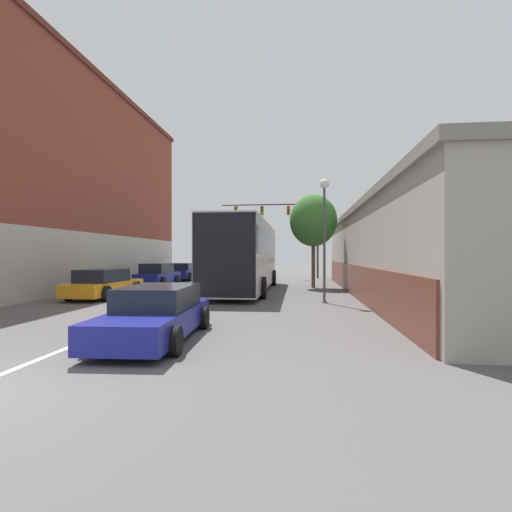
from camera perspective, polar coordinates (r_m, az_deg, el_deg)
lane_center_line at (r=22.14m, az=-6.57°, el=-4.97°), size 0.14×45.14×0.01m
building_left_brick at (r=25.74m, az=-29.78°, el=9.85°), size 7.39×28.56×12.43m
building_right_storefront at (r=20.85m, az=23.12°, el=0.96°), size 7.23×25.06×4.31m
bus at (r=22.00m, az=-1.56°, el=0.43°), size 2.98×12.80×3.72m
hatchback_foreground at (r=9.72m, az=-14.01°, el=-8.03°), size 2.06×4.74×1.23m
parked_car_left_near at (r=26.20m, az=-13.88°, el=-2.70°), size 2.01×4.15×1.44m
parked_car_left_mid at (r=32.00m, az=-10.61°, el=-2.24°), size 2.21×3.94×1.35m
parked_car_left_far at (r=36.82m, az=-7.29°, el=-1.87°), size 2.23×4.52×1.46m
parked_car_left_distant at (r=19.69m, az=-20.88°, el=-3.76°), size 2.07×4.72×1.33m
traffic_signal_gantry at (r=34.21m, az=4.19°, el=5.08°), size 8.32×0.36×6.61m
street_lamp at (r=16.70m, az=9.74°, el=5.02°), size 0.39×0.39×5.10m
street_tree_near at (r=24.39m, az=8.19°, el=5.01°), size 2.84×2.56×5.63m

